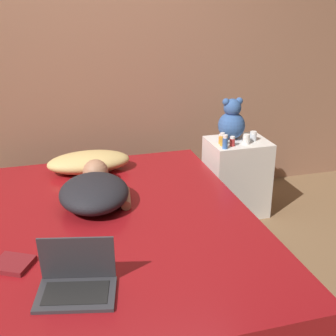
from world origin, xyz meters
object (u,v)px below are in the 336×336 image
Objects in this scene: pillow at (89,162)px; bottle_orange at (221,139)px; bottle_clear at (253,136)px; laptop at (76,280)px; book at (12,264)px; person_lying at (95,190)px; bottle_white at (246,139)px; teddy_bear at (232,121)px; bottle_amber at (222,139)px; bottle_blue at (225,142)px; bottle_red at (232,141)px.

pillow is 0.98m from bottle_orange.
pillow is 1.24m from bottle_clear.
laptop is 0.39m from book.
bottle_orange reaches higher than person_lying.
bottle_white and bottle_clear have the same top height.
teddy_bear is 0.21m from bottle_amber.
laptop reaches higher than bottle_white.
teddy_bear is at bearing 37.18° from bottle_orange.
bottle_white is at bearing -16.30° from bottle_orange.
pillow is at bearing 96.46° from person_lying.
bottle_blue reaches higher than bottle_clear.
teddy_bear is 1.97m from book.
person_lying is 9.22× the size of bottle_orange.
bottle_white is 0.19m from bottle_orange.
laptop is at bearing -93.62° from person_lying.
bottle_orange is (-0.12, -0.09, -0.10)m from teddy_bear.
laptop is 3.67× the size of bottle_blue.
teddy_bear reaches higher than bottle_amber.
bottle_blue reaches higher than book.
person_lying reaches higher than pillow.
book is at bearing -148.88° from bottle_clear.
pillow is at bearing 175.28° from bottle_amber.
bottle_white is 0.12m from bottle_red.
laptop is 5.31× the size of bottle_white.
teddy_bear is at bearing 47.29° from bottle_amber.
person_lying is 1.11m from bottle_orange.
laptop reaches higher than bottle_blue.
bottle_white is 0.73× the size of bottle_amber.
bottle_blue is (0.96, -0.14, 0.10)m from pillow.
bottle_amber is 1.39× the size of bottle_clear.
bottle_amber reaches higher than pillow.
laptop is 5.08× the size of bottle_orange.
bottle_blue is 1.74m from book.
laptop reaches higher than bottle_amber.
person_lying is at bearing -160.16° from bottle_white.
bottle_orange is 1.81m from book.
person_lying is 1.26m from bottle_white.
bottle_blue is (-0.01, -0.06, 0.00)m from bottle_amber.
teddy_bear is at bearing 146.60° from bottle_clear.
bottle_clear is at bearing -0.01° from bottle_orange.
teddy_bear is at bearing 36.52° from person_lying.
bottle_white is 0.19m from bottle_amber.
person_lying is 1.81× the size of laptop.
book is (-1.59, -1.14, -0.25)m from teddy_bear.
pillow is at bearing 178.01° from bottle_orange.
person_lying is 0.74m from book.
teddy_bear is at bearing 35.58° from book.
pillow is 0.84× the size of person_lying.
bottle_clear is at bearing 30.28° from person_lying.
person_lying is at bearing -152.96° from teddy_bear.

